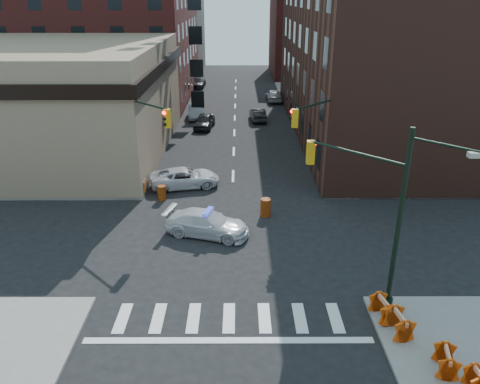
{
  "coord_description": "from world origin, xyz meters",
  "views": [
    {
      "loc": [
        0.41,
        -22.93,
        12.62
      ],
      "look_at": [
        0.49,
        1.7,
        2.2
      ],
      "focal_mm": 35.0,
      "sensor_mm": 36.0,
      "label": 1
    }
  ],
  "objects_px": {
    "pedestrian_b": "(114,176)",
    "barrel_bank": "(162,193)",
    "parked_car_wfar": "(196,111)",
    "parked_car_enear": "(258,115)",
    "parked_car_wnear": "(204,121)",
    "pedestrian_a": "(89,179)",
    "barrel_road": "(266,207)",
    "police_car": "(207,224)",
    "barricade_se_a": "(399,324)",
    "barricade_nw_a": "(137,186)",
    "pickup": "(185,178)"
  },
  "relations": [
    {
      "from": "police_car",
      "to": "barrel_bank",
      "type": "relative_size",
      "value": 4.86
    },
    {
      "from": "parked_car_enear",
      "to": "pedestrian_a",
      "type": "xyz_separation_m",
      "value": [
        -12.29,
        -20.03,
        0.36
      ]
    },
    {
      "from": "parked_car_enear",
      "to": "barrel_bank",
      "type": "xyz_separation_m",
      "value": [
        -7.18,
        -21.14,
        -0.18
      ]
    },
    {
      "from": "pedestrian_a",
      "to": "barrel_road",
      "type": "height_order",
      "value": "pedestrian_a"
    },
    {
      "from": "parked_car_wnear",
      "to": "barricade_se_a",
      "type": "height_order",
      "value": "parked_car_wnear"
    },
    {
      "from": "parked_car_wnear",
      "to": "barrel_bank",
      "type": "xyz_separation_m",
      "value": [
        -1.62,
        -18.14,
        -0.23
      ]
    },
    {
      "from": "parked_car_wfar",
      "to": "barrel_road",
      "type": "relative_size",
      "value": 4.09
    },
    {
      "from": "pedestrian_b",
      "to": "barricade_nw_a",
      "type": "bearing_deg",
      "value": -48.67
    },
    {
      "from": "parked_car_wfar",
      "to": "parked_car_enear",
      "type": "height_order",
      "value": "parked_car_wfar"
    },
    {
      "from": "barrel_road",
      "to": "barricade_se_a",
      "type": "xyz_separation_m",
      "value": [
        4.66,
        -11.13,
        0.07
      ]
    },
    {
      "from": "barrel_road",
      "to": "pickup",
      "type": "bearing_deg",
      "value": 138.78
    },
    {
      "from": "pedestrian_b",
      "to": "barricade_se_a",
      "type": "relative_size",
      "value": 1.52
    },
    {
      "from": "barrel_road",
      "to": "barricade_se_a",
      "type": "bearing_deg",
      "value": -67.26
    },
    {
      "from": "pickup",
      "to": "barricade_se_a",
      "type": "relative_size",
      "value": 3.76
    },
    {
      "from": "pickup",
      "to": "pedestrian_b",
      "type": "height_order",
      "value": "pedestrian_b"
    },
    {
      "from": "parked_car_enear",
      "to": "barricade_nw_a",
      "type": "bearing_deg",
      "value": 61.06
    },
    {
      "from": "pedestrian_a",
      "to": "barrel_bank",
      "type": "bearing_deg",
      "value": 1.45
    },
    {
      "from": "parked_car_wnear",
      "to": "barricade_nw_a",
      "type": "relative_size",
      "value": 3.48
    },
    {
      "from": "parked_car_wnear",
      "to": "pedestrian_b",
      "type": "xyz_separation_m",
      "value": [
        -5.09,
        -16.7,
        0.41
      ]
    },
    {
      "from": "parked_car_wfar",
      "to": "barrel_road",
      "type": "height_order",
      "value": "parked_car_wfar"
    },
    {
      "from": "pedestrian_a",
      "to": "barrel_road",
      "type": "relative_size",
      "value": 1.58
    },
    {
      "from": "pedestrian_a",
      "to": "pedestrian_b",
      "type": "xyz_separation_m",
      "value": [
        1.63,
        0.33,
        0.1
      ]
    },
    {
      "from": "parked_car_wnear",
      "to": "barrel_bank",
      "type": "height_order",
      "value": "parked_car_wnear"
    },
    {
      "from": "parked_car_wfar",
      "to": "pedestrian_b",
      "type": "height_order",
      "value": "pedestrian_b"
    },
    {
      "from": "parked_car_wnear",
      "to": "barrel_bank",
      "type": "distance_m",
      "value": 18.21
    },
    {
      "from": "parked_car_enear",
      "to": "pedestrian_b",
      "type": "xyz_separation_m",
      "value": [
        -10.65,
        -19.7,
        0.46
      ]
    },
    {
      "from": "parked_car_wfar",
      "to": "parked_car_enear",
      "type": "bearing_deg",
      "value": -14.48
    },
    {
      "from": "pickup",
      "to": "barricade_nw_a",
      "type": "relative_size",
      "value": 3.98
    },
    {
      "from": "parked_car_wfar",
      "to": "police_car",
      "type": "bearing_deg",
      "value": -87.48
    },
    {
      "from": "pedestrian_b",
      "to": "barricade_nw_a",
      "type": "height_order",
      "value": "pedestrian_b"
    },
    {
      "from": "pickup",
      "to": "pedestrian_a",
      "type": "distance_m",
      "value": 6.52
    },
    {
      "from": "pickup",
      "to": "police_car",
      "type": "bearing_deg",
      "value": -176.92
    },
    {
      "from": "barrel_road",
      "to": "barricade_se_a",
      "type": "relative_size",
      "value": 0.87
    },
    {
      "from": "barricade_nw_a",
      "to": "police_car",
      "type": "bearing_deg",
      "value": -62.79
    },
    {
      "from": "pedestrian_b",
      "to": "barrel_bank",
      "type": "distance_m",
      "value": 3.81
    },
    {
      "from": "pedestrian_b",
      "to": "barrel_bank",
      "type": "height_order",
      "value": "pedestrian_b"
    },
    {
      "from": "police_car",
      "to": "pickup",
      "type": "height_order",
      "value": "police_car"
    },
    {
      "from": "police_car",
      "to": "pedestrian_b",
      "type": "bearing_deg",
      "value": 63.15
    },
    {
      "from": "barrel_road",
      "to": "barrel_bank",
      "type": "height_order",
      "value": "barrel_road"
    },
    {
      "from": "pedestrian_a",
      "to": "pedestrian_b",
      "type": "height_order",
      "value": "pedestrian_b"
    },
    {
      "from": "parked_car_enear",
      "to": "barrel_bank",
      "type": "bearing_deg",
      "value": 66.3
    },
    {
      "from": "barrel_bank",
      "to": "pickup",
      "type": "bearing_deg",
      "value": 60.75
    },
    {
      "from": "parked_car_enear",
      "to": "barrel_road",
      "type": "bearing_deg",
      "value": 84.02
    },
    {
      "from": "barrel_road",
      "to": "police_car",
      "type": "bearing_deg",
      "value": -144.56
    },
    {
      "from": "police_car",
      "to": "parked_car_enear",
      "type": "height_order",
      "value": "police_car"
    },
    {
      "from": "barricade_nw_a",
      "to": "parked_car_enear",
      "type": "bearing_deg",
      "value": 52.03
    },
    {
      "from": "parked_car_wfar",
      "to": "pedestrian_a",
      "type": "relative_size",
      "value": 2.59
    },
    {
      "from": "parked_car_wfar",
      "to": "parked_car_enear",
      "type": "xyz_separation_m",
      "value": [
        6.77,
        -1.31,
        -0.08
      ]
    },
    {
      "from": "parked_car_enear",
      "to": "barricade_nw_a",
      "type": "height_order",
      "value": "parked_car_enear"
    },
    {
      "from": "pedestrian_a",
      "to": "police_car",
      "type": "bearing_deg",
      "value": -21.98
    }
  ]
}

